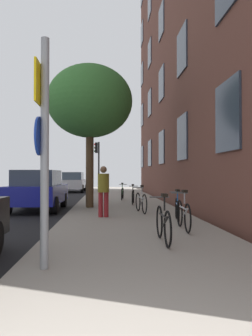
{
  "coord_description": "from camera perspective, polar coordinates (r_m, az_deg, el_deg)",
  "views": [
    {
      "loc": [
        0.36,
        -1.2,
        1.47
      ],
      "look_at": [
        1.0,
        9.47,
        1.67
      ],
      "focal_mm": 35.51,
      "sensor_mm": 36.0,
      "label": 1
    }
  ],
  "objects": [
    {
      "name": "bicycle_3",
      "position": [
        11.77,
        2.61,
        -5.81
      ],
      "size": [
        0.42,
        1.64,
        0.97
      ],
      "color": "black",
      "rests_on": "sidewalk"
    },
    {
      "name": "building_facade",
      "position": [
        17.89,
        8.49,
        25.14
      ],
      "size": [
        0.56,
        27.0,
        18.7
      ],
      "color": "brown",
      "rests_on": "ground"
    },
    {
      "name": "bicycle_0",
      "position": [
        6.69,
        6.42,
        -9.4
      ],
      "size": [
        0.42,
        1.64,
        0.97
      ],
      "color": "black",
      "rests_on": "sidewalk"
    },
    {
      "name": "sign_post",
      "position": [
        4.95,
        -14.05,
        4.78
      ],
      "size": [
        0.16,
        0.6,
        3.33
      ],
      "color": "gray",
      "rests_on": "sidewalk"
    },
    {
      "name": "bicycle_2",
      "position": [
        9.74,
        8.79,
        -6.91
      ],
      "size": [
        0.43,
        1.6,
        0.92
      ],
      "color": "black",
      "rests_on": "sidewalk"
    },
    {
      "name": "traffic_light",
      "position": [
        25.55,
        -4.92,
        1.78
      ],
      "size": [
        0.43,
        0.24,
        3.83
      ],
      "color": "black",
      "rests_on": "sidewalk"
    },
    {
      "name": "bicycle_1",
      "position": [
        8.24,
        9.83,
        -7.81
      ],
      "size": [
        0.42,
        1.65,
        0.98
      ],
      "color": "black",
      "rests_on": "sidewalk"
    },
    {
      "name": "car_2",
      "position": [
        27.58,
        -9.0,
        -2.36
      ],
      "size": [
        1.85,
        4.19,
        1.62
      ],
      "color": "silver",
      "rests_on": "road_asphalt"
    },
    {
      "name": "sidewalk",
      "position": [
        16.28,
        -0.81,
        -6.04
      ],
      "size": [
        4.2,
        38.0,
        0.12
      ],
      "primitive_type": "cube",
      "color": "gray",
      "rests_on": "ground"
    },
    {
      "name": "tree_near",
      "position": [
        14.0,
        -6.23,
        11.21
      ],
      "size": [
        3.51,
        3.51,
        5.84
      ],
      "color": "#4C3823",
      "rests_on": "sidewalk"
    },
    {
      "name": "road_asphalt",
      "position": [
        16.98,
        -20.15,
        -5.96
      ],
      "size": [
        7.0,
        38.0,
        0.01
      ],
      "primitive_type": "cube",
      "color": "black",
      "rests_on": "ground"
    },
    {
      "name": "bicycle_5",
      "position": [
        17.6,
        -0.62,
        -4.32
      ],
      "size": [
        0.42,
        1.66,
        0.9
      ],
      "color": "black",
      "rests_on": "sidewalk"
    },
    {
      "name": "car_1",
      "position": [
        13.83,
        -14.86,
        -3.64
      ],
      "size": [
        1.93,
        4.03,
        1.62
      ],
      "color": "navy",
      "rests_on": "road_asphalt"
    },
    {
      "name": "pedestrian_0",
      "position": [
        10.51,
        -3.89,
        -3.44
      ],
      "size": [
        0.49,
        0.49,
        1.6
      ],
      "color": "maroon",
      "rests_on": "sidewalk"
    },
    {
      "name": "ground_plane",
      "position": [
        16.5,
        -13.11,
        -6.15
      ],
      "size": [
        41.8,
        41.8,
        0.0
      ],
      "primitive_type": "plane",
      "color": "#332D28"
    },
    {
      "name": "bicycle_4",
      "position": [
        15.22,
        1.21,
        -4.85
      ],
      "size": [
        0.42,
        1.61,
        0.9
      ],
      "color": "black",
      "rests_on": "sidewalk"
    }
  ]
}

